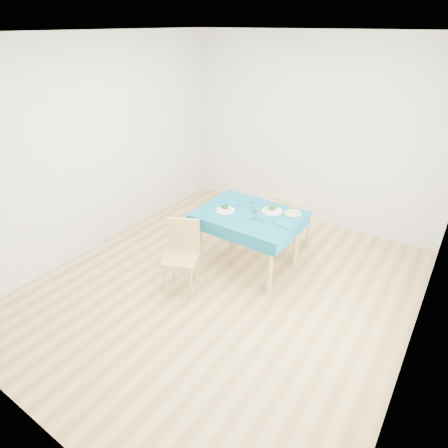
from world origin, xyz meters
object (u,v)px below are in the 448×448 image
Objects in this scene: table at (248,240)px; side_plate at (293,213)px; bowl_near at (225,208)px; bowl_far at (272,209)px; chair_near at (180,255)px; chair_far at (292,213)px.

side_plate is (0.43, 0.29, 0.38)m from table.
bowl_far is at bearing 32.07° from bowl_near.
chair_near is 1.64m from chair_far.
side_plate is (0.17, -0.37, 0.20)m from chair_far.
chair_near is at bearing -98.75° from bowl_near.
table is 0.73m from chair_far.
chair_near is 0.81m from bowl_near.
bowl_near is 0.81m from side_plate.
chair_far is (0.26, 0.66, 0.18)m from table.
bowl_far is (-0.06, -0.47, 0.23)m from chair_far.
chair_far is 5.62× the size of side_plate.
bowl_near is at bearing -147.93° from bowl_far.
bowl_far reaches higher than side_plate.
side_plate is at bearing 29.01° from bowl_near.
chair_far reaches higher than bowl_near.
bowl_far is at bearing 35.96° from chair_near.
chair_near is 1.24m from bowl_far.
chair_far is (0.65, 1.50, 0.09)m from chair_near.
bowl_near is (0.11, 0.74, 0.32)m from chair_near.
table is 0.51m from bowl_near.
chair_far is 0.96m from bowl_near.
table is 0.65m from side_plate.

